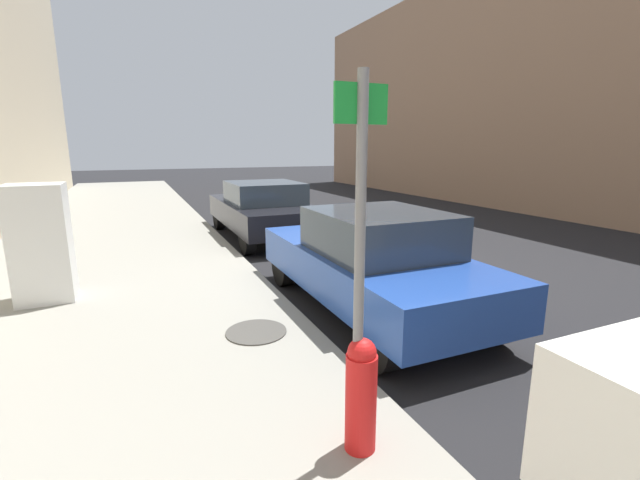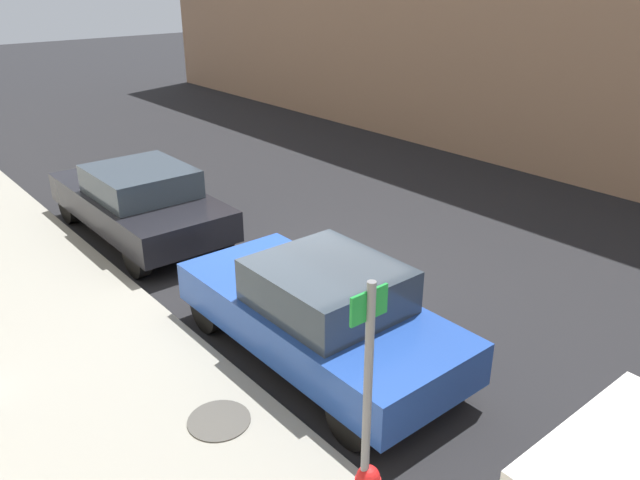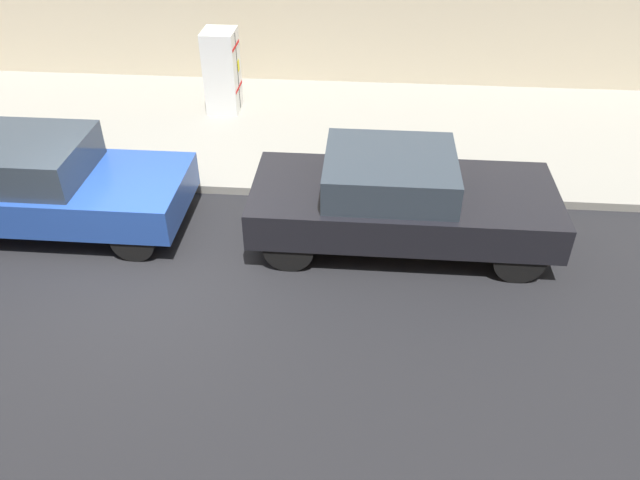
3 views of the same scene
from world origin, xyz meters
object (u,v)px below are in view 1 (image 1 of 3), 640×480
(parked_hatchback_blue, at_px, (372,261))
(parked_sedan_dark, at_px, (263,209))
(fire_hydrant, at_px, (361,393))
(street_sign_post, at_px, (359,253))
(discarded_refrigerator, at_px, (41,243))

(parked_hatchback_blue, bearing_deg, parked_sedan_dark, 90.00)
(fire_hydrant, height_order, parked_hatchback_blue, parked_hatchback_blue)
(parked_hatchback_blue, height_order, parked_sedan_dark, parked_hatchback_blue)
(parked_sedan_dark, bearing_deg, parked_hatchback_blue, -90.00)
(street_sign_post, height_order, parked_hatchback_blue, street_sign_post)
(parked_hatchback_blue, bearing_deg, fire_hydrant, -121.95)
(fire_hydrant, xyz_separation_m, parked_sedan_dark, (1.60, 7.87, 0.16))
(fire_hydrant, relative_size, parked_hatchback_blue, 0.20)
(parked_hatchback_blue, bearing_deg, street_sign_post, -122.53)
(street_sign_post, relative_size, parked_hatchback_blue, 0.62)
(discarded_refrigerator, distance_m, fire_hydrant, 5.11)
(street_sign_post, relative_size, fire_hydrant, 3.05)
(street_sign_post, distance_m, parked_hatchback_blue, 3.13)
(discarded_refrigerator, height_order, street_sign_post, street_sign_post)
(discarded_refrigerator, xyz_separation_m, street_sign_post, (2.51, -4.40, 0.62))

